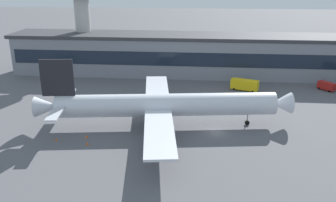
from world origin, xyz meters
TOP-DOWN VIEW (x-y plane):
  - ground_plane at (0.00, 0.00)m, footprint 600.00×600.00m
  - terminal_building at (0.00, 50.48)m, footprint 143.18×16.59m
  - airliner at (-12.63, 2.40)m, footprint 60.29×51.91m
  - control_tower at (-47.24, 53.76)m, footprint 10.27×10.27m
  - fuel_truck at (9.98, 32.64)m, footprint 8.85×5.61m
  - crew_van at (35.35, 35.02)m, footprint 5.04×5.39m
  - traffic_cone_0 at (-8.30, -13.40)m, footprint 0.53×0.53m
  - traffic_cone_1 at (-28.88, -5.57)m, footprint 0.54×0.54m
  - traffic_cone_2 at (-35.06, -7.43)m, footprint 0.45×0.45m
  - traffic_cone_3 at (-27.69, -8.91)m, footprint 0.54×0.54m

SIDE VIEW (x-z plane):
  - ground_plane at x=0.00m, z-range 0.00..0.00m
  - traffic_cone_2 at x=-35.06m, z-range 0.00..0.56m
  - traffic_cone_0 at x=-8.30m, z-range 0.00..0.66m
  - traffic_cone_3 at x=-27.69m, z-range 0.00..0.67m
  - traffic_cone_1 at x=-28.88m, z-range 0.00..0.68m
  - crew_van at x=35.35m, z-range 0.18..2.73m
  - fuel_truck at x=9.98m, z-range 0.21..3.56m
  - airliner at x=-12.63m, z-range -2.88..13.75m
  - terminal_building at x=0.00m, z-range 0.02..14.27m
  - control_tower at x=-47.24m, z-range 4.00..36.66m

